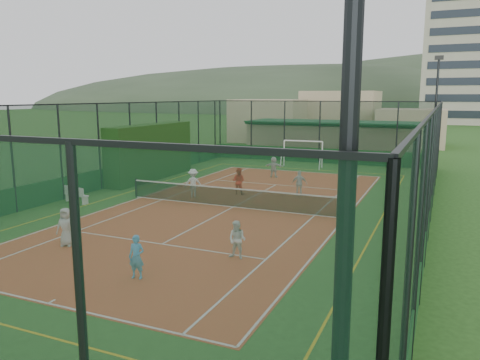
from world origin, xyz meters
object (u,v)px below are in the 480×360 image
object	(u,v)px
child_far_right	(299,183)
child_near_mid	(137,257)
child_near_right	(237,240)
child_near_left	(66,227)
clubhouse	(333,139)
apartment_tower	(466,45)
futsal_goal_far	(303,154)
white_bench	(77,194)
floodlight_ne	(435,114)
coach	(239,181)
child_far_back	(274,167)
floodlight_se	(344,251)
child_far_left	(193,183)

from	to	relation	value
child_far_right	child_near_mid	bearing A→B (deg)	75.15
child_near_right	child_near_left	bearing A→B (deg)	-165.85
clubhouse	apartment_tower	distance (m)	62.64
apartment_tower	futsal_goal_far	bearing A→B (deg)	-100.55
white_bench	futsal_goal_far	distance (m)	18.15
child_near_mid	apartment_tower	bearing A→B (deg)	72.81
floodlight_ne	coach	distance (m)	17.08
floodlight_ne	child_far_back	bearing A→B (deg)	-141.89
floodlight_se	clubhouse	xyz separation A→B (m)	(-8.60, 38.60, -2.55)
floodlight_se	child_near_left	world-z (taller)	floodlight_se
apartment_tower	clubhouse	bearing A→B (deg)	-101.31
floodlight_se	child_near_right	world-z (taller)	floodlight_se
futsal_goal_far	child_near_mid	bearing A→B (deg)	-88.90
floodlight_se	white_bench	world-z (taller)	floodlight_se
floodlight_ne	child_near_mid	xyz separation A→B (m)	(-7.48, -26.07, -3.45)
apartment_tower	child_far_left	xyz separation A→B (m)	(-14.95, -80.73, -14.22)
clubhouse	child_near_mid	world-z (taller)	clubhouse
child_near_right	child_far_left	distance (m)	10.05
floodlight_ne	floodlight_se	bearing A→B (deg)	-90.00
apartment_tower	coach	size ratio (longest dim) A/B	20.00
white_bench	child_far_back	distance (m)	13.18
apartment_tower	futsal_goal_far	size ratio (longest dim) A/B	9.69
child_far_right	child_far_back	size ratio (longest dim) A/B	1.01
clubhouse	apartment_tower	size ratio (longest dim) A/B	0.51
child_near_left	child_far_back	xyz separation A→B (m)	(2.02, 16.95, -0.02)
child_near_right	white_bench	bearing A→B (deg)	161.17
child_far_back	floodlight_se	bearing A→B (deg)	109.21
coach	floodlight_ne	bearing A→B (deg)	-128.10
futsal_goal_far	coach	size ratio (longest dim) A/B	2.06
floodlight_ne	child_far_left	bearing A→B (deg)	-126.98
child_near_left	child_near_mid	bearing A→B (deg)	-39.25
child_near_left	child_near_mid	world-z (taller)	child_near_left
clubhouse	coach	size ratio (longest dim) A/B	10.13
white_bench	coach	world-z (taller)	coach
child_far_left	child_far_back	bearing A→B (deg)	-129.69
floodlight_ne	child_far_right	distance (m)	14.64
floodlight_se	apartment_tower	bearing A→B (deg)	88.03
child_near_mid	futsal_goal_far	bearing A→B (deg)	83.72
child_near_mid	child_far_right	bearing A→B (deg)	74.83
futsal_goal_far	child_far_back	size ratio (longest dim) A/B	2.23
child_near_mid	coach	bearing A→B (deg)	89.23
white_bench	floodlight_se	bearing A→B (deg)	-28.50
floodlight_se	futsal_goal_far	size ratio (longest dim) A/B	2.66
floodlight_ne	child_near_left	size ratio (longest dim) A/B	5.81
clubhouse	child_far_back	world-z (taller)	clubhouse
clubhouse	futsal_goal_far	world-z (taller)	clubhouse
floodlight_se	child_near_mid	xyz separation A→B (m)	(-7.48, 7.13, -3.45)
floodlight_se	child_near_mid	size ratio (longest dim) A/B	6.19
floodlight_se	coach	xyz separation A→B (m)	(-9.57, 19.46, -3.36)
floodlight_ne	futsal_goal_far	world-z (taller)	floodlight_ne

